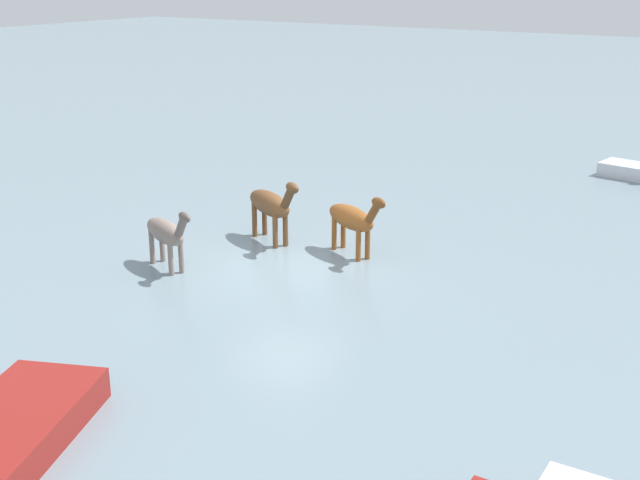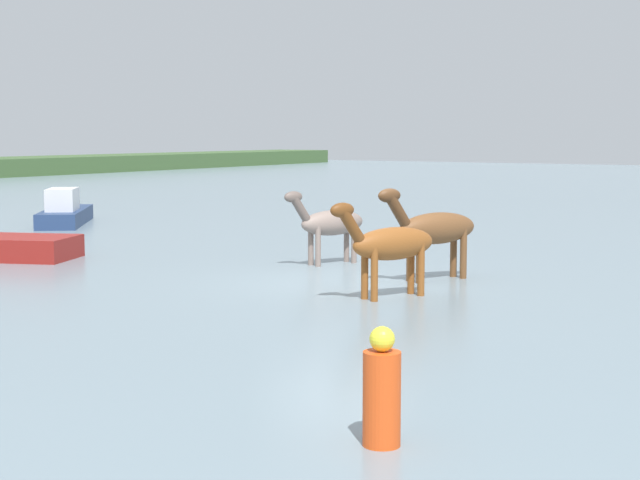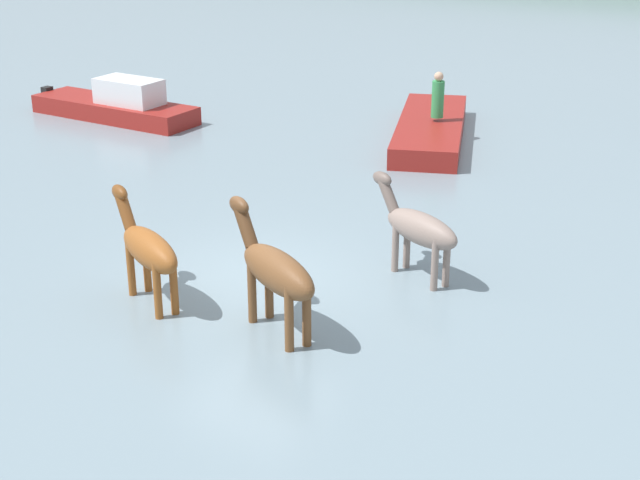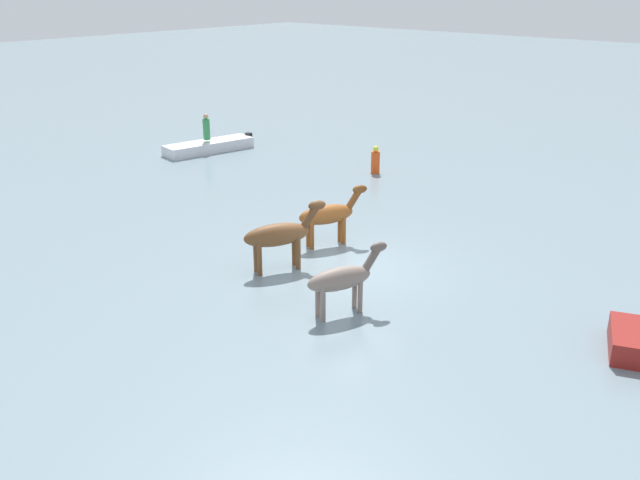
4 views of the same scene
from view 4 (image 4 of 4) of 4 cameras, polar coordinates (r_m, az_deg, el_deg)
ground_plane at (r=19.44m, az=2.52°, el=-2.26°), size 148.37×148.37×0.00m
horse_mid_herd at (r=18.94m, az=-3.33°, el=0.44°), size 2.32×1.36×1.87m
horse_dun_straggler at (r=16.49m, az=1.83°, el=-3.18°), size 2.12×1.10×1.67m
horse_rear_stallion at (r=20.73m, az=0.71°, el=2.11°), size 2.18×1.24×1.74m
boat_tender_starboard at (r=32.68m, az=-9.06°, el=7.47°), size 4.48×1.87×0.73m
person_watcher_seated at (r=32.40m, az=-9.31°, el=9.09°), size 0.32×0.32×1.19m
buoy_channel_marker at (r=28.66m, az=4.57°, el=6.48°), size 0.36×0.36×1.14m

